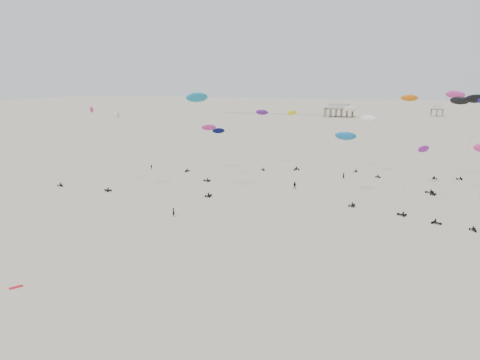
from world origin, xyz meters
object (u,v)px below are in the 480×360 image
(pavilion_small, at_px, (437,112))
(rig_0, at_px, (205,136))
(rig_9, at_px, (425,159))
(spectator_0, at_px, (174,216))
(rig_4, at_px, (262,121))
(pavilion_main, at_px, (339,111))

(pavilion_small, height_order, rig_0, rig_0)
(rig_9, bearing_deg, spectator_0, 136.13)
(pavilion_small, bearing_deg, spectator_0, -103.49)
(pavilion_small, bearing_deg, rig_4, -106.65)
(spectator_0, bearing_deg, rig_0, -37.50)
(pavilion_main, relative_size, rig_4, 1.05)
(pavilion_main, height_order, spectator_0, pavilion_main)
(rig_4, bearing_deg, pavilion_small, -138.90)
(rig_0, height_order, spectator_0, rig_0)
(pavilion_small, bearing_deg, rig_9, -94.64)
(pavilion_small, distance_m, rig_0, 263.91)
(pavilion_main, relative_size, rig_0, 1.38)
(rig_4, bearing_deg, rig_0, 7.34)
(rig_4, xyz_separation_m, spectator_0, (-1.26, -63.74, -14.61))
(pavilion_small, distance_m, rig_9, 253.90)
(rig_0, xyz_separation_m, rig_9, (65.61, -3.69, -3.41))
(pavilion_small, relative_size, rig_0, 0.59)
(pavilion_main, relative_size, spectator_0, 9.55)
(rig_4, distance_m, spectator_0, 65.41)
(pavilion_main, relative_size, rig_9, 1.47)
(pavilion_main, xyz_separation_m, rig_0, (-16.16, -219.34, 6.55))
(rig_0, distance_m, rig_9, 65.80)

